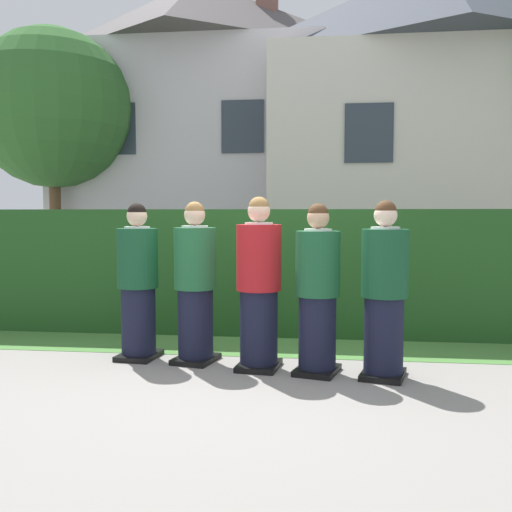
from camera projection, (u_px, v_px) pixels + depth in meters
The scene contains 11 objects.
ground_plane at pixel (256, 367), 5.35m from camera, with size 60.00×60.00×0.00m, color gray.
student_front_row_0 at pixel (138, 285), 5.64m from camera, with size 0.41×0.51×1.54m.
student_front_row_1 at pixel (195, 286), 5.50m from camera, with size 0.45×0.51×1.56m.
student_in_red_blazer at pixel (259, 287), 5.27m from camera, with size 0.42×0.53×1.60m.
student_front_row_3 at pixel (318, 293), 5.11m from camera, with size 0.46×0.53×1.53m.
student_front_row_4 at pixel (384, 294), 4.97m from camera, with size 0.46×0.52×1.56m.
hedge at pixel (272, 271), 6.90m from camera, with size 9.51×0.70×1.49m.
school_building_main at pixel (199, 124), 14.11m from camera, with size 6.55×4.28×7.12m.
school_building_annex at pixel (436, 118), 12.40m from camera, with size 7.43×4.24×6.85m.
oak_tree_left at pixel (53, 109), 12.14m from camera, with size 3.36×3.36×5.36m.
lawn_strip at pixel (265, 347), 6.16m from camera, with size 9.51×0.90×0.01m, color #477A38.
Camera 1 is at (0.63, -5.22, 1.44)m, focal length 39.96 mm.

